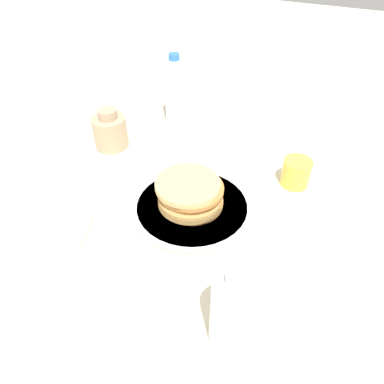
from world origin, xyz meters
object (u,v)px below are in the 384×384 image
cream_jug (110,131)px  water_bottle_mid (175,92)px  plate (192,206)px  pancake_stack (190,194)px  water_bottle_near (234,313)px  juice_glass (296,173)px

cream_jug → water_bottle_mid: 0.24m
cream_jug → water_bottle_mid: (0.12, 0.20, 0.05)m
plate → pancake_stack: 0.04m
water_bottle_mid → plate: bearing=-60.6°
pancake_stack → cream_jug: 0.37m
plate → water_bottle_mid: water_bottle_mid is taller
water_bottle_near → water_bottle_mid: bearing=121.4°
juice_glass → water_bottle_mid: water_bottle_mid is taller
plate → water_bottle_near: water_bottle_near is taller
plate → cream_jug: (-0.33, 0.17, 0.04)m
plate → juice_glass: (0.21, 0.19, 0.03)m
water_bottle_near → juice_glass: bearing=87.4°
water_bottle_near → water_bottle_mid: size_ratio=0.82×
juice_glass → water_bottle_mid: 0.46m
juice_glass → cream_jug: (-0.54, -0.03, 0.02)m
plate → cream_jug: size_ratio=2.44×
plate → water_bottle_near: size_ratio=1.59×
pancake_stack → water_bottle_mid: water_bottle_mid is taller
plate → pancake_stack: size_ratio=1.77×
plate → water_bottle_mid: (-0.21, 0.37, 0.10)m
juice_glass → pancake_stack: bearing=-138.3°
cream_jug → water_bottle_near: water_bottle_near is taller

